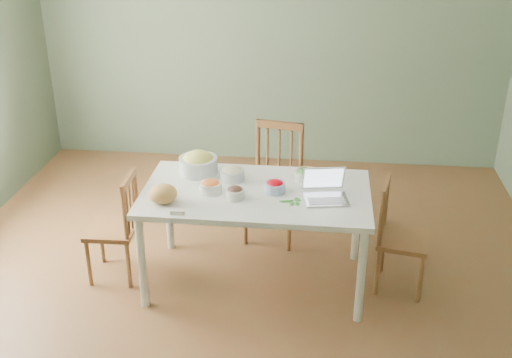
# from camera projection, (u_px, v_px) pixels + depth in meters

# --- Properties ---
(floor) EXTENTS (5.00, 5.00, 0.00)m
(floor) POSITION_uv_depth(u_px,v_px,m) (242.00, 282.00, 4.97)
(floor) COLOR brown
(floor) RESTS_ON ground
(wall_back) EXTENTS (5.00, 0.00, 2.70)m
(wall_back) POSITION_uv_depth(u_px,v_px,m) (271.00, 41.00, 6.64)
(wall_back) COLOR #576E52
(wall_back) RESTS_ON ground
(dining_table) EXTENTS (1.69, 0.95, 0.79)m
(dining_table) POSITION_uv_depth(u_px,v_px,m) (256.00, 237.00, 4.82)
(dining_table) COLOR white
(dining_table) RESTS_ON floor
(chair_far) EXTENTS (0.52, 0.50, 1.02)m
(chair_far) POSITION_uv_depth(u_px,v_px,m) (273.00, 185.00, 5.40)
(chair_far) COLOR #602E17
(chair_far) RESTS_ON floor
(chair_left) EXTENTS (0.38, 0.40, 0.88)m
(chair_left) POSITION_uv_depth(u_px,v_px,m) (112.00, 227.00, 4.89)
(chair_left) COLOR #602E17
(chair_left) RESTS_ON floor
(chair_right) EXTENTS (0.44, 0.46, 0.89)m
(chair_right) POSITION_uv_depth(u_px,v_px,m) (404.00, 237.00, 4.74)
(chair_right) COLOR #602E17
(chair_right) RESTS_ON floor
(bread_boule) EXTENTS (0.20, 0.20, 0.13)m
(bread_boule) POSITION_uv_depth(u_px,v_px,m) (163.00, 194.00, 4.47)
(bread_boule) COLOR tan
(bread_boule) RESTS_ON dining_table
(butter_stick) EXTENTS (0.10, 0.03, 0.03)m
(butter_stick) POSITION_uv_depth(u_px,v_px,m) (178.00, 212.00, 4.33)
(butter_stick) COLOR white
(butter_stick) RESTS_ON dining_table
(bowl_squash) EXTENTS (0.36, 0.36, 0.18)m
(bowl_squash) POSITION_uv_depth(u_px,v_px,m) (198.00, 163.00, 4.91)
(bowl_squash) COLOR #E4BC50
(bowl_squash) RESTS_ON dining_table
(bowl_carrot) EXTENTS (0.17, 0.17, 0.09)m
(bowl_carrot) POSITION_uv_depth(u_px,v_px,m) (211.00, 186.00, 4.63)
(bowl_carrot) COLOR #CE4018
(bowl_carrot) RESTS_ON dining_table
(bowl_onion) EXTENTS (0.21, 0.21, 0.11)m
(bowl_onion) POSITION_uv_depth(u_px,v_px,m) (232.00, 173.00, 4.82)
(bowl_onion) COLOR beige
(bowl_onion) RESTS_ON dining_table
(bowl_mushroom) EXTENTS (0.17, 0.17, 0.09)m
(bowl_mushroom) POSITION_uv_depth(u_px,v_px,m) (235.00, 193.00, 4.53)
(bowl_mushroom) COLOR black
(bowl_mushroom) RESTS_ON dining_table
(bowl_redpep) EXTENTS (0.18, 0.18, 0.09)m
(bowl_redpep) POSITION_uv_depth(u_px,v_px,m) (275.00, 186.00, 4.63)
(bowl_redpep) COLOR red
(bowl_redpep) RESTS_ON dining_table
(bowl_broccoli) EXTENTS (0.18, 0.18, 0.10)m
(bowl_broccoli) POSITION_uv_depth(u_px,v_px,m) (304.00, 174.00, 4.81)
(bowl_broccoli) COLOR #2D5D23
(bowl_broccoli) RESTS_ON dining_table
(flatbread) EXTENTS (0.21, 0.21, 0.02)m
(flatbread) POSITION_uv_depth(u_px,v_px,m) (307.00, 171.00, 4.95)
(flatbread) COLOR tan
(flatbread) RESTS_ON dining_table
(basil_bunch) EXTENTS (0.18, 0.18, 0.02)m
(basil_bunch) POSITION_uv_depth(u_px,v_px,m) (290.00, 201.00, 4.49)
(basil_bunch) COLOR #09560C
(basil_bunch) RESTS_ON dining_table
(laptop) EXTENTS (0.36, 0.34, 0.21)m
(laptop) POSITION_uv_depth(u_px,v_px,m) (327.00, 187.00, 4.47)
(laptop) COLOR silver
(laptop) RESTS_ON dining_table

